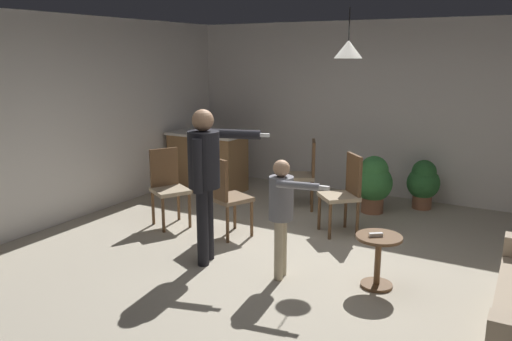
{
  "coord_description": "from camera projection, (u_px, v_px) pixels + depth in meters",
  "views": [
    {
      "loc": [
        2.26,
        -4.6,
        2.21
      ],
      "look_at": [
        -0.32,
        -0.08,
        1.0
      ],
      "focal_mm": 35.56,
      "sensor_mm": 36.0,
      "label": 1
    }
  ],
  "objects": [
    {
      "name": "ground",
      "position": [
        285.0,
        262.0,
        5.48
      ],
      "size": [
        7.68,
        7.68,
        0.0
      ],
      "primitive_type": "plane",
      "color": "#B2A893"
    },
    {
      "name": "wall_back",
      "position": [
        378.0,
        110.0,
        7.89
      ],
      "size": [
        6.4,
        0.1,
        2.7
      ],
      "primitive_type": "cube",
      "color": "silver",
      "rests_on": "ground"
    },
    {
      "name": "wall_left",
      "position": [
        70.0,
        119.0,
        6.72
      ],
      "size": [
        0.1,
        6.4,
        2.7
      ],
      "primitive_type": "cube",
      "color": "silver",
      "rests_on": "ground"
    },
    {
      "name": "kitchen_counter",
      "position": [
        208.0,
        161.0,
        8.31
      ],
      "size": [
        1.26,
        0.66,
        0.95
      ],
      "color": "olive",
      "rests_on": "ground"
    },
    {
      "name": "side_table_by_couch",
      "position": [
        378.0,
        255.0,
        4.84
      ],
      "size": [
        0.44,
        0.44,
        0.52
      ],
      "color": "brown",
      "rests_on": "ground"
    },
    {
      "name": "person_adult",
      "position": [
        205.0,
        170.0,
        5.26
      ],
      "size": [
        0.75,
        0.62,
        1.65
      ],
      "rotation": [
        0.0,
        0.0,
        -1.29
      ],
      "color": "black",
      "rests_on": "ground"
    },
    {
      "name": "person_child",
      "position": [
        282.0,
        206.0,
        4.95
      ],
      "size": [
        0.64,
        0.35,
        1.21
      ],
      "rotation": [
        0.0,
        0.0,
        -1.41
      ],
      "color": "tan",
      "rests_on": "ground"
    },
    {
      "name": "dining_chair_by_counter",
      "position": [
        345.0,
        191.0,
        6.27
      ],
      "size": [
        0.59,
        0.59,
        1.0
      ],
      "rotation": [
        0.0,
        0.0,
        2.33
      ],
      "color": "brown",
      "rests_on": "ground"
    },
    {
      "name": "dining_chair_near_wall",
      "position": [
        168.0,
        184.0,
        6.58
      ],
      "size": [
        0.57,
        0.57,
        1.0
      ],
      "rotation": [
        0.0,
        0.0,
        4.21
      ],
      "color": "brown",
      "rests_on": "ground"
    },
    {
      "name": "dining_chair_centre_back",
      "position": [
        226.0,
        194.0,
        6.13
      ],
      "size": [
        0.55,
        0.55,
        1.0
      ],
      "rotation": [
        0.0,
        0.0,
        5.89
      ],
      "color": "brown",
      "rests_on": "ground"
    },
    {
      "name": "dining_chair_spare",
      "position": [
        305.0,
        172.0,
        7.28
      ],
      "size": [
        0.56,
        0.56,
        1.0
      ],
      "rotation": [
        0.0,
        0.0,
        2.0
      ],
      "color": "brown",
      "rests_on": "ground"
    },
    {
      "name": "potted_plant_corner",
      "position": [
        373.0,
        182.0,
        7.11
      ],
      "size": [
        0.53,
        0.53,
        0.81
      ],
      "color": "brown",
      "rests_on": "ground"
    },
    {
      "name": "potted_plant_by_wall",
      "position": [
        423.0,
        182.0,
        7.31
      ],
      "size": [
        0.47,
        0.47,
        0.72
      ],
      "color": "brown",
      "rests_on": "ground"
    },
    {
      "name": "spare_remote_on_table",
      "position": [
        376.0,
        235.0,
        4.77
      ],
      "size": [
        0.13,
        0.11,
        0.04
      ],
      "primitive_type": "cube",
      "rotation": [
        0.0,
        0.0,
        2.22
      ],
      "color": "white",
      "rests_on": "side_table_by_couch"
    },
    {
      "name": "ceiling_light_pendant",
      "position": [
        348.0,
        49.0,
        5.67
      ],
      "size": [
        0.32,
        0.32,
        0.55
      ],
      "color": "silver"
    }
  ]
}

